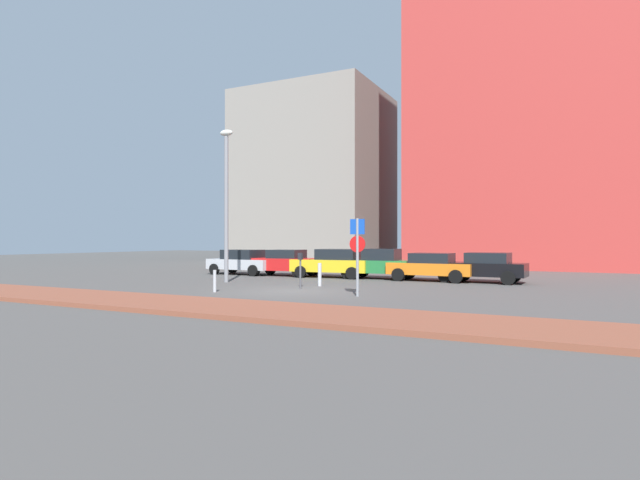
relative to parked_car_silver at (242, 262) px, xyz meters
The scene contains 15 objects.
ground_plane 10.30m from the parked_car_silver, 43.61° to the right, with size 120.00×120.00×0.00m, color #4C4947.
sidewalk_brick 14.83m from the parked_car_silver, 59.87° to the right, with size 40.00×3.10×0.14m, color brown.
parked_car_silver is the anchor object (origin of this frame).
parked_car_red 2.67m from the parked_car_silver, ahead, with size 4.10×2.17×1.48m.
parked_car_yellow 5.81m from the parked_car_silver, ahead, with size 4.41×2.27×1.54m.
parked_car_green 8.29m from the parked_car_silver, ahead, with size 4.09×2.00×1.58m.
parked_car_orange 11.15m from the parked_car_silver, ahead, with size 4.22×2.01×1.39m.
parked_car_black 13.53m from the parked_car_silver, ahead, with size 4.32×2.10×1.43m.
parking_sign_post 13.06m from the parked_car_silver, 36.42° to the right, with size 0.60×0.10×2.82m.
parking_meter 9.48m from the parked_car_silver, 40.17° to the right, with size 0.18×0.14×1.50m.
street_lamp 6.50m from the parked_car_silver, 62.91° to the right, with size 0.70×0.36×7.35m.
traffic_bollard_near 8.81m from the parked_car_silver, 32.32° to the right, with size 0.16×0.16×1.02m, color #B7B7BC.
traffic_bollard_mid 10.11m from the parked_car_silver, 60.88° to the right, with size 0.12×0.12×0.86m, color #B7B7BC.
building_colorful_midrise 28.51m from the parked_car_silver, 52.19° to the left, with size 18.71×17.73×27.60m, color #BF3833.
building_under_construction 23.42m from the parked_car_silver, 106.01° to the left, with size 13.70×11.75×16.76m, color gray.
Camera 1 is at (10.00, -17.62, 2.03)m, focal length 28.51 mm.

